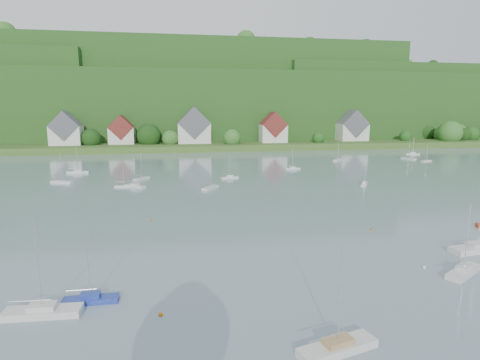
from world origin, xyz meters
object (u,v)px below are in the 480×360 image
object	(u,v)px
near_sailboat_3	(464,271)
near_sailboat_4	(477,248)
near_sailboat_1	(90,299)
near_sailboat_2	(338,346)
near_sailboat_0	(43,311)

from	to	relation	value
near_sailboat_3	near_sailboat_4	size ratio (longest dim) A/B	0.79
near_sailboat_1	near_sailboat_3	size ratio (longest dim) A/B	0.86
near_sailboat_1	near_sailboat_4	bearing A→B (deg)	7.63
near_sailboat_2	near_sailboat_0	bearing A→B (deg)	143.05
near_sailboat_3	near_sailboat_4	xyz separation A→B (m)	(7.43, 6.64, 0.07)
near_sailboat_1	near_sailboat_2	xyz separation A→B (m)	(21.67, -12.13, 0.06)
near_sailboat_2	near_sailboat_4	bearing A→B (deg)	17.61
near_sailboat_1	near_sailboat_0	bearing A→B (deg)	-153.16
near_sailboat_0	near_sailboat_3	bearing A→B (deg)	5.10
near_sailboat_1	near_sailboat_2	bearing A→B (deg)	-29.00
near_sailboat_0	near_sailboat_4	bearing A→B (deg)	11.70
near_sailboat_1	near_sailboat_3	world-z (taller)	near_sailboat_3
near_sailboat_4	near_sailboat_0	bearing A→B (deg)	-178.96
near_sailboat_0	near_sailboat_4	world-z (taller)	near_sailboat_4
near_sailboat_1	near_sailboat_3	distance (m)	42.94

